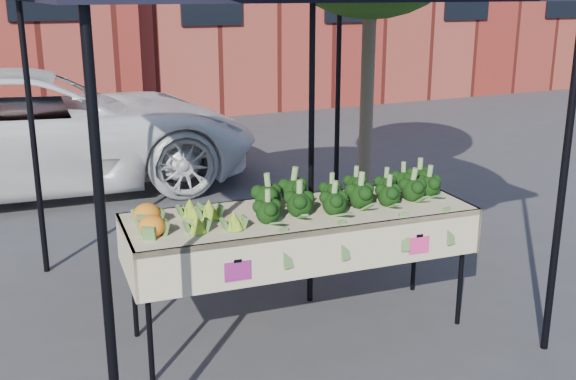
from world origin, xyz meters
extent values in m
plane|color=#363639|center=(0.00, 0.00, 0.00)|extent=(90.00, 90.00, 0.00)
cube|color=beige|center=(0.07, -0.01, 0.45)|extent=(2.46, 1.01, 0.90)
cube|color=#F22D8C|center=(-0.50, -0.42, 0.70)|extent=(0.17, 0.01, 0.12)
cube|color=#F22D7E|center=(0.78, -0.42, 0.70)|extent=(0.17, 0.01, 0.12)
ellipsoid|color=black|center=(0.46, 0.01, 1.01)|extent=(1.57, 0.54, 0.22)
ellipsoid|color=#83A728|center=(-0.59, 0.02, 0.99)|extent=(0.40, 0.54, 0.17)
ellipsoid|color=orange|center=(-0.96, 0.05, 0.98)|extent=(0.20, 0.40, 0.16)
camera|label=1|loc=(-1.96, -4.01, 2.35)|focal=42.78mm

